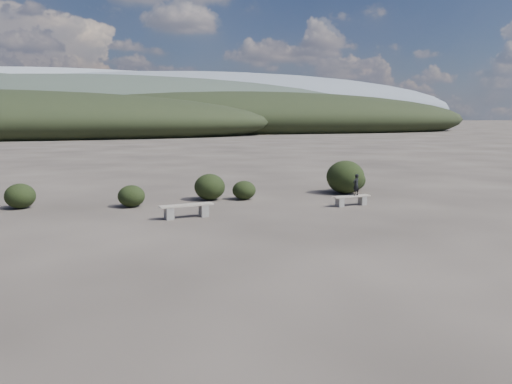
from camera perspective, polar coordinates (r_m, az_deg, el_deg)
name	(u,v)px	position (r m, az deg, el deg)	size (l,w,h in m)	color
ground	(315,247)	(14.19, 6.79, -6.27)	(1200.00, 1200.00, 0.00)	#322B27
bench_left	(187,210)	(18.24, -7.93, -2.02)	(2.01, 0.69, 0.49)	slate
bench_right	(351,200)	(20.95, 10.83, -0.86)	(1.70, 0.51, 0.42)	slate
seated_person	(356,185)	(20.99, 11.37, 0.82)	(0.33, 0.21, 0.89)	black
shrub_a	(131,196)	(20.89, -14.05, -0.46)	(1.09, 1.09, 0.89)	black
shrub_b	(210,187)	(22.09, -5.31, 0.58)	(1.35, 1.35, 1.16)	black
shrub_c	(244,190)	(22.13, -1.38, 0.21)	(1.04, 1.04, 0.83)	black
shrub_d	(345,177)	(24.26, 10.18, 1.70)	(1.81, 1.81, 1.58)	black
shrub_e	(353,180)	(25.35, 11.02, 1.35)	(1.25, 1.25, 1.04)	black
shrub_f	(20,196)	(22.06, -25.36, -0.42)	(1.19, 1.19, 1.00)	black
mountain_ridges	(91,107)	(351.60, -18.36, 9.22)	(500.00, 400.00, 56.00)	black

